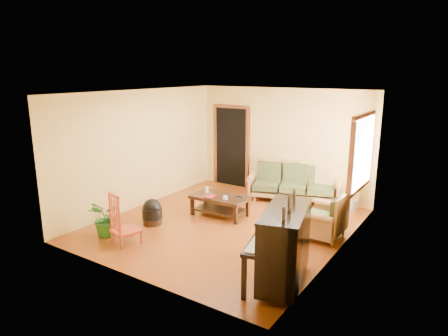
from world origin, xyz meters
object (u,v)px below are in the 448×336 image
Objects in this scene: armchair at (323,215)px; footstool at (152,215)px; coffee_table at (220,206)px; red_chair at (125,218)px; ceramic_crock at (353,205)px; sofa at (294,182)px; piano at (285,248)px; potted_plant at (107,219)px.

armchair is 3.32m from footstool.
coffee_table is 1.37× the size of armchair.
red_chair is at bearing -106.44° from coffee_table.
armchair is 1.81m from ceramic_crock.
ceramic_crock is at bearing 44.35° from footstool.
piano reaches higher than sofa.
sofa is 1.61× the size of piano.
armchair is (2.20, 0.12, 0.22)m from coffee_table.
armchair is at bearing 22.39° from footstool.
red_chair reaches higher than potted_plant.
footstool is (-0.86, -1.14, -0.02)m from coffee_table.
sofa is 2.20× the size of red_chair.
coffee_table is 1.43m from footstool.
sofa is 3.41m from footstool.
ceramic_crock is (2.25, 1.90, -0.10)m from coffee_table.
footstool reaches higher than ceramic_crock.
red_chair is at bearing -140.66° from armchair.
red_chair is (0.25, -0.92, 0.28)m from footstool.
armchair is at bearing 33.11° from potted_plant.
piano is 1.37× the size of red_chair.
coffee_table is at bearing 53.13° from footstool.
piano is 3.75m from ceramic_crock.
footstool is at bearing -156.10° from armchair.
armchair is 3.97m from potted_plant.
footstool is 1.00m from red_chair.
potted_plant is at bearing -145.38° from armchair.
sofa is 4.13m from red_chair.
ceramic_crock is at bearing 77.18° from piano.
red_chair reaches higher than coffee_table.
ceramic_crock is at bearing -12.48° from sofa.
coffee_table is 5.11× the size of ceramic_crock.
ceramic_crock is at bearing 89.94° from armchair.
potted_plant is at bearing -135.02° from sofa.
ceramic_crock is (-0.08, 3.72, -0.46)m from piano.
coffee_table is at bearing 92.26° from red_chair.
red_chair is 1.38× the size of potted_plant.
piano is 1.88× the size of potted_plant.
ceramic_crock is (2.86, 3.96, -0.36)m from red_chair.
armchair reaches higher than footstool.
red_chair is at bearing 170.50° from piano.
potted_plant reaches higher than footstool.
sofa reaches higher than potted_plant.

